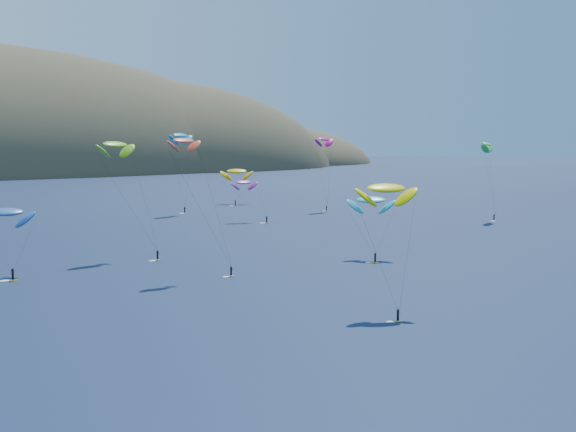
{
  "coord_description": "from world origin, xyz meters",
  "views": [
    {
      "loc": [
        -82.66,
        -46.6,
        24.0
      ],
      "look_at": [
        2.49,
        80.0,
        9.0
      ],
      "focal_mm": 50.0,
      "sensor_mm": 36.0,
      "label": 1
    }
  ],
  "objects": [
    {
      "name": "kitesurfer_2",
      "position": [
        -9.17,
        38.12,
        16.94
      ],
      "size": [
        9.57,
        11.21,
        19.35
      ],
      "rotation": [
        0.0,
        0.0,
        -0.36
      ],
      "color": "yellow",
      "rests_on": "ground"
    },
    {
      "name": "kitesurfer_3",
      "position": [
        -21.59,
        106.17,
        22.55
      ],
      "size": [
        10.15,
        13.41,
        25.1
      ],
      "rotation": [
        0.0,
        0.0,
        0.32
      ],
      "color": "yellow",
      "rests_on": "ground"
    },
    {
      "name": "kitesurfer_4",
      "position": [
        31.17,
        183.67,
        24.64
      ],
      "size": [
        11.05,
        8.41,
        27.48
      ],
      "rotation": [
        0.0,
        0.0,
        0.43
      ],
      "color": "yellow",
      "rests_on": "ground"
    },
    {
      "name": "kitesurfer_5",
      "position": [
        20.33,
        76.7,
        11.54
      ],
      "size": [
        9.61,
        11.82,
        14.12
      ],
      "rotation": [
        0.0,
        0.0,
        -0.78
      ],
      "color": "yellow",
      "rests_on": "ground"
    },
    {
      "name": "kitesurfer_6",
      "position": [
        34.49,
        150.16,
        11.19
      ],
      "size": [
        8.14,
        10.73,
        13.34
      ],
      "rotation": [
        0.0,
        0.0,
        -0.23
      ],
      "color": "yellow",
      "rests_on": "ground"
    },
    {
      "name": "kitesurfer_8",
      "position": [
        75.57,
        167.38,
        23.42
      ],
      "size": [
        9.2,
        7.8,
        25.81
      ],
      "rotation": [
        0.0,
        0.0,
        0.29
      ],
      "color": "yellow",
      "rests_on": "ground"
    },
    {
      "name": "kitesurfer_9",
      "position": [
        -19.86,
        79.14,
        23.36
      ],
      "size": [
        9.78,
        8.82,
        25.28
      ],
      "rotation": [
        0.0,
        0.0,
        0.18
      ],
      "color": "yellow",
      "rests_on": "ground"
    },
    {
      "name": "kitesurfer_10",
      "position": [
        -45.72,
        97.1,
        10.92
      ],
      "size": [
        10.09,
        11.49,
        13.53
      ],
      "rotation": [
        0.0,
        0.0,
        -0.29
      ],
      "color": "yellow",
      "rests_on": "ground"
    },
    {
      "name": "kitesurfer_11",
      "position": [
        64.33,
        205.38,
        11.79
      ],
      "size": [
        12.99,
        15.7,
        14.94
      ],
      "rotation": [
        0.0,
        0.0,
        -0.66
      ],
      "color": "yellow",
      "rests_on": "ground"
    },
    {
      "name": "kitesurfer_13",
      "position": [
        95.71,
        114.95,
        22.02
      ],
      "size": [
        9.32,
        8.63,
        24.46
      ],
      "rotation": [
        0.0,
        0.0,
        0.57
      ],
      "color": "yellow",
      "rests_on": "ground"
    }
  ]
}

